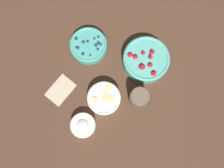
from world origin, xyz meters
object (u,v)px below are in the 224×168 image
at_px(bowl_strawberries, 146,60).
at_px(bowl_bananas, 104,98).
at_px(bowl_cream, 83,125).
at_px(jar_chocolate, 139,98).
at_px(bowl_blueberries, 89,46).

height_order(bowl_strawberries, bowl_bananas, bowl_strawberries).
height_order(bowl_bananas, bowl_cream, bowl_bananas).
height_order(bowl_strawberries, bowl_cream, bowl_strawberries).
xyz_separation_m(bowl_bananas, jar_chocolate, (0.14, -0.07, 0.02)).
bearing_deg(bowl_strawberries, bowl_blueberries, 137.52).
xyz_separation_m(bowl_cream, jar_chocolate, (0.27, -0.01, 0.02)).
relative_size(bowl_blueberries, bowl_cream, 1.57).
bearing_deg(bowl_strawberries, bowl_bananas, -164.35).
bearing_deg(jar_chocolate, bowl_blueberries, 105.03).
relative_size(bowl_bananas, jar_chocolate, 1.37).
xyz_separation_m(bowl_strawberries, jar_chocolate, (-0.12, -0.14, 0.01)).
relative_size(bowl_strawberries, bowl_blueberries, 1.23).
relative_size(bowl_strawberries, bowl_cream, 1.93).
relative_size(bowl_blueberries, jar_chocolate, 1.60).
bearing_deg(bowl_bananas, bowl_cream, -155.18).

